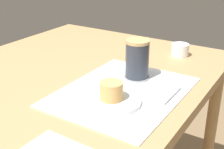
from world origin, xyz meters
The scene contains 8 objects.
dining_table centered at (0.00, 0.00, 0.67)m, with size 1.18×0.91×0.75m.
placemat centered at (0.01, -0.23, 0.75)m, with size 0.44×0.34×0.00m, color white.
pastry_plate centered at (-0.07, -0.24, 0.76)m, with size 0.17×0.17×0.01m, color silver.
pastry centered at (-0.07, -0.24, 0.79)m, with size 0.07×0.07×0.05m, color #E0A860.
coffee_coaster centered at (0.13, -0.22, 0.76)m, with size 0.09×0.09×0.01m, color #99999E.
coffee_mug centered at (0.13, -0.22, 0.82)m, with size 0.11×0.08×0.13m.
teaspoon centered at (0.06, -0.38, 0.76)m, with size 0.01×0.01×0.13m, color silver.
sugar_bowl centered at (0.42, -0.26, 0.77)m, with size 0.07×0.07×0.05m, color white.
Camera 1 is at (-0.73, -0.67, 1.18)m, focal length 50.00 mm.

